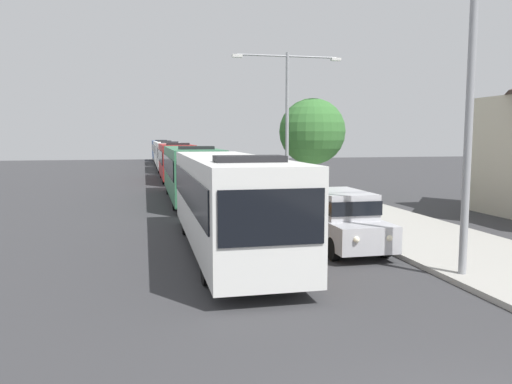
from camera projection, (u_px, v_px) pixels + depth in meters
The scene contains 10 objects.
bus_lead at pixel (228, 199), 16.06m from camera, with size 2.58×11.47×3.21m.
bus_second_in_line at pixel (190, 171), 29.06m from camera, with size 2.58×12.27×3.21m.
bus_middle at pixel (176, 160), 42.48m from camera, with size 2.58×11.29×3.21m.
bus_fourth_in_line at pixel (168, 155), 55.17m from camera, with size 2.58×12.19×3.21m.
bus_rear at pixel (164, 152), 67.99m from camera, with size 2.58×11.16×3.21m.
bus_tail_end at pixel (160, 149), 80.93m from camera, with size 2.58×12.41×3.21m.
white_suv at pixel (340, 217), 16.57m from camera, with size 1.86×4.83×1.90m.
streetlamp_near at pixel (471, 77), 12.47m from camera, with size 5.48×0.28×8.24m.
streetlamp_mid at pixel (287, 110), 28.45m from camera, with size 6.30×0.28×8.22m.
roadside_tree at pixel (312, 132), 30.67m from camera, with size 4.05×4.05×5.87m.
Camera 1 is at (-3.88, -4.51, 3.68)m, focal length 35.27 mm.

